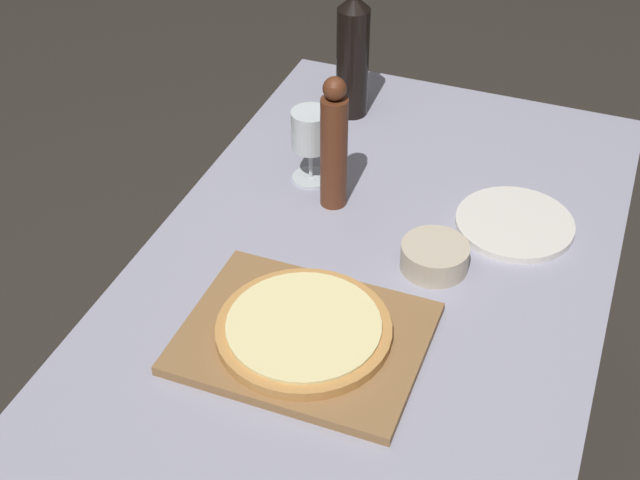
{
  "coord_description": "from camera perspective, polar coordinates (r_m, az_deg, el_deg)",
  "views": [
    {
      "loc": [
        0.35,
        -1.09,
        1.79
      ],
      "look_at": [
        -0.09,
        0.06,
        0.79
      ],
      "focal_mm": 50.0,
      "sensor_mm": 36.0,
      "label": 1
    }
  ],
  "objects": [
    {
      "name": "pepper_mill",
      "position": [
        1.69,
        0.9,
        6.06
      ],
      "size": [
        0.05,
        0.05,
        0.28
      ],
      "color": "#5B2D19",
      "rests_on": "dining_table"
    },
    {
      "name": "wine_bottle",
      "position": [
        1.99,
        2.11,
        11.84
      ],
      "size": [
        0.07,
        0.07,
        0.35
      ],
      "color": "black",
      "rests_on": "dining_table"
    },
    {
      "name": "wine_glass",
      "position": [
        1.77,
        -0.61,
        6.87
      ],
      "size": [
        0.08,
        0.08,
        0.16
      ],
      "color": "silver",
      "rests_on": "dining_table"
    },
    {
      "name": "dinner_plate",
      "position": [
        1.74,
        12.35,
        1.04
      ],
      "size": [
        0.23,
        0.23,
        0.01
      ],
      "color": "silver",
      "rests_on": "dining_table"
    },
    {
      "name": "pizza",
      "position": [
        1.46,
        -1.05,
        -5.72
      ],
      "size": [
        0.29,
        0.29,
        0.02
      ],
      "color": "#C68947",
      "rests_on": "cutting_board"
    },
    {
      "name": "dining_table",
      "position": [
        1.62,
        2.23,
        -6.04
      ],
      "size": [
        0.83,
        1.57,
        0.73
      ],
      "color": "#9393A8",
      "rests_on": "ground_plane"
    },
    {
      "name": "cutting_board",
      "position": [
        1.47,
        -1.04,
        -6.29
      ],
      "size": [
        0.39,
        0.31,
        0.02
      ],
      "color": "olive",
      "rests_on": "dining_table"
    },
    {
      "name": "small_bowl",
      "position": [
        1.61,
        7.34,
        -1.06
      ],
      "size": [
        0.12,
        0.12,
        0.05
      ],
      "color": "beige",
      "rests_on": "dining_table"
    }
  ]
}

